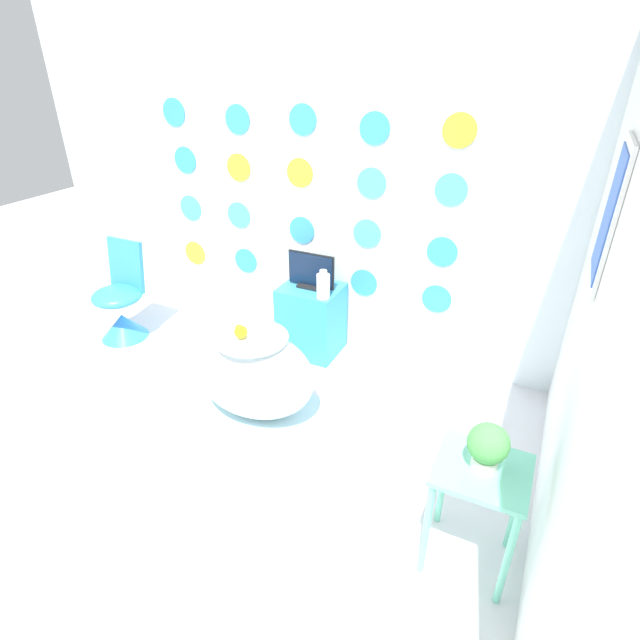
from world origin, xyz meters
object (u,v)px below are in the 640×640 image
Objects in this scene: bathtub at (254,373)px; tv at (311,272)px; chair at (121,309)px; vase at (323,286)px; potted_plant_left at (488,446)px.

bathtub is 0.92m from tv.
chair is 3.78× the size of vase.
tv reaches higher than bathtub.
vase is at bearing 77.61° from bathtub.
vase is 0.95× the size of potted_plant_left.
vase is (1.67, 0.36, 0.40)m from chair.
bathtub is at bearing -89.72° from tv.
vase is at bearing 12.29° from chair.
tv is (1.51, 0.49, 0.42)m from chair.
chair is 2.17× the size of tv.
bathtub is 1.03× the size of chair.
tv is at bearing 90.28° from bathtub.
potted_plant_left reaches higher than vase.
bathtub is 0.81m from vase.
bathtub is 3.88× the size of vase.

